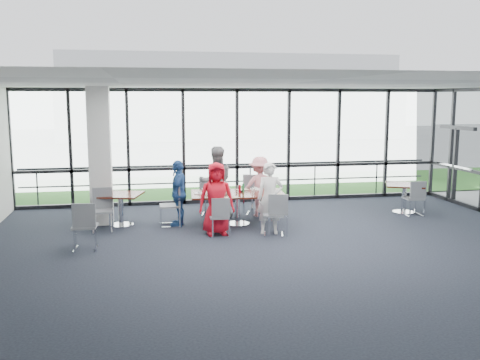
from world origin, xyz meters
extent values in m
cube|color=black|center=(0.00, 0.00, -0.01)|extent=(12.00, 10.00, 0.02)
cube|color=silver|center=(0.00, 0.00, 3.20)|extent=(12.00, 10.00, 0.04)
cube|color=silver|center=(0.00, -5.00, 1.60)|extent=(12.00, 0.10, 3.20)
cube|color=white|center=(0.00, 5.00, 1.60)|extent=(12.00, 0.10, 3.20)
cube|color=black|center=(6.00, 3.75, 1.05)|extent=(0.12, 1.60, 2.10)
cube|color=white|center=(-3.60, 3.00, 1.60)|extent=(0.50, 0.50, 3.20)
cube|color=gray|center=(0.00, 10.00, -0.02)|extent=(80.00, 70.00, 0.02)
cube|color=#295B23|center=(0.00, 8.00, 0.01)|extent=(80.00, 5.00, 0.01)
cube|color=silver|center=(4.00, 32.00, 3.00)|extent=(24.00, 10.00, 6.00)
cylinder|color=#2D2D33|center=(0.00, 5.60, 0.50)|extent=(12.00, 0.06, 0.06)
cube|color=#350F0C|center=(-0.48, 2.30, 0.73)|extent=(2.24, 1.35, 0.04)
cylinder|color=silver|center=(-0.48, 2.30, 0.35)|extent=(0.12, 0.12, 0.71)
cylinder|color=silver|center=(-0.48, 2.30, 0.01)|extent=(0.56, 0.56, 0.03)
cube|color=#350F0C|center=(-3.16, 2.68, 0.73)|extent=(1.14, 1.14, 0.04)
cylinder|color=silver|center=(-3.16, 2.68, 0.35)|extent=(0.12, 0.12, 0.71)
cube|color=#350F0C|center=(3.97, 2.77, 0.73)|extent=(1.22, 1.22, 0.04)
cylinder|color=silver|center=(3.97, 2.77, 0.35)|extent=(0.12, 0.12, 0.71)
imported|color=red|center=(-1.09, 1.49, 0.79)|extent=(0.77, 0.50, 1.58)
imported|color=white|center=(0.06, 1.35, 0.78)|extent=(0.63, 0.51, 1.56)
imported|color=gray|center=(-0.85, 3.21, 0.88)|extent=(0.87, 0.55, 1.76)
imported|color=pink|center=(0.22, 3.08, 0.75)|extent=(0.98, 0.53, 1.50)
imported|color=#254B8B|center=(-1.84, 2.42, 0.77)|extent=(0.69, 0.99, 1.53)
cylinder|color=white|center=(-1.04, 2.01, 0.76)|extent=(0.25, 0.25, 0.01)
cylinder|color=white|center=(0.19, 1.90, 0.76)|extent=(0.24, 0.24, 0.01)
cylinder|color=white|center=(-1.01, 2.75, 0.76)|extent=(0.25, 0.25, 0.01)
cylinder|color=white|center=(0.04, 2.69, 0.76)|extent=(0.27, 0.27, 0.01)
cylinder|color=white|center=(-1.36, 2.36, 0.76)|extent=(0.25, 0.25, 0.01)
cylinder|color=white|center=(-0.72, 2.09, 0.83)|extent=(0.08, 0.08, 0.15)
cylinder|color=white|center=(-0.16, 2.07, 0.82)|extent=(0.07, 0.07, 0.14)
cylinder|color=white|center=(-0.41, 2.61, 0.82)|extent=(0.07, 0.07, 0.14)
cylinder|color=white|center=(-1.29, 2.23, 0.82)|extent=(0.07, 0.07, 0.14)
cube|color=beige|center=(-0.71, 1.77, 0.75)|extent=(0.36, 0.28, 0.00)
cube|color=beige|center=(0.35, 1.95, 0.75)|extent=(0.34, 0.25, 0.00)
cube|color=beige|center=(-0.28, 2.73, 0.75)|extent=(0.32, 0.25, 0.00)
cube|color=black|center=(-0.37, 2.39, 0.77)|extent=(0.10, 0.07, 0.04)
cylinder|color=#92000E|center=(-0.42, 2.34, 0.84)|extent=(0.06, 0.06, 0.18)
cylinder|color=#207D3C|center=(-0.33, 2.38, 0.85)|extent=(0.05, 0.05, 0.20)
camera|label=1|loc=(-2.69, -9.73, 2.95)|focal=40.00mm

